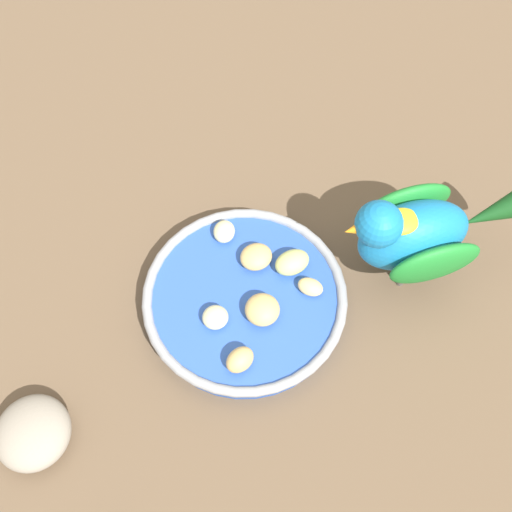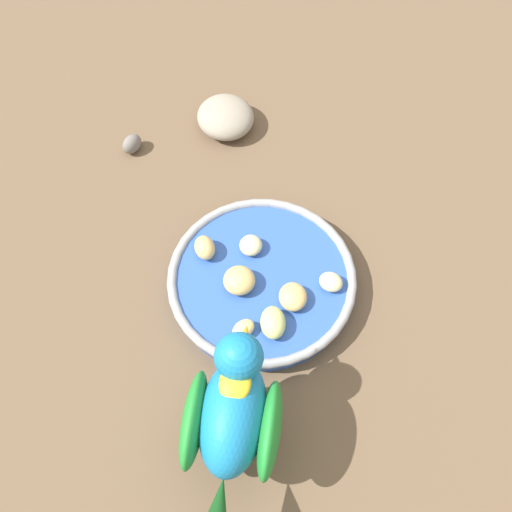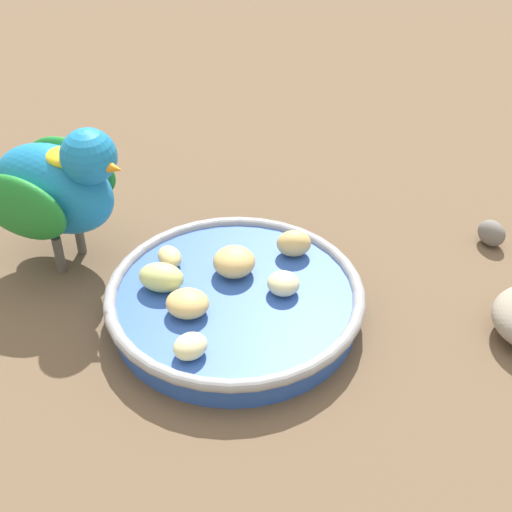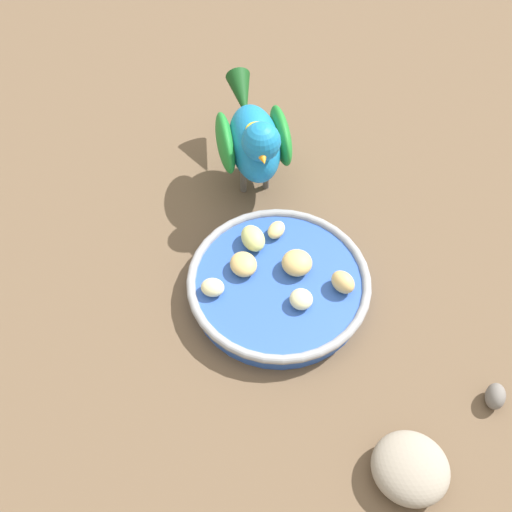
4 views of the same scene
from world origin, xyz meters
TOP-DOWN VIEW (x-y plane):
  - ground_plane at (0.00, 0.00)m, footprint 4.00×4.00m
  - feeding_bowl at (0.02, 0.00)m, footprint 0.20×0.20m
  - apple_piece_0 at (0.00, -0.06)m, footprint 0.03×0.03m
  - apple_piece_1 at (-0.03, 0.04)m, footprint 0.03×0.03m
  - apple_piece_2 at (0.03, -0.06)m, footprint 0.03×0.04m
  - apple_piece_3 at (0.05, -0.03)m, footprint 0.03×0.03m
  - apple_piece_4 at (-0.00, -0.01)m, footprint 0.04×0.04m
  - apple_piece_5 at (0.02, 0.04)m, footprint 0.03×0.03m
  - apple_piece_6 at (0.10, -0.01)m, footprint 0.03×0.03m
  - parrot at (-0.02, -0.16)m, footprint 0.11×0.19m
  - pebble_0 at (-0.12, 0.20)m, footprint 0.03×0.03m

SIDE VIEW (x-z plane):
  - ground_plane at x=0.00m, z-range 0.00..0.00m
  - pebble_0 at x=-0.12m, z-range 0.00..0.02m
  - feeding_bowl at x=0.02m, z-range 0.00..0.03m
  - apple_piece_0 at x=0.00m, z-range 0.02..0.04m
  - apple_piece_6 at x=0.10m, z-range 0.02..0.04m
  - apple_piece_5 at x=0.02m, z-range 0.02..0.04m
  - apple_piece_3 at x=0.05m, z-range 0.02..0.04m
  - apple_piece_2 at x=0.03m, z-range 0.02..0.04m
  - apple_piece_1 at x=-0.03m, z-range 0.02..0.05m
  - apple_piece_4 at x=0.00m, z-range 0.02..0.05m
  - parrot at x=-0.02m, z-range 0.01..0.14m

